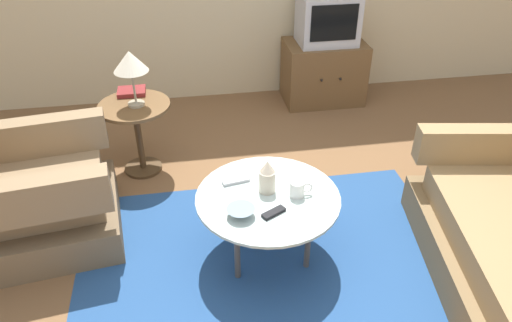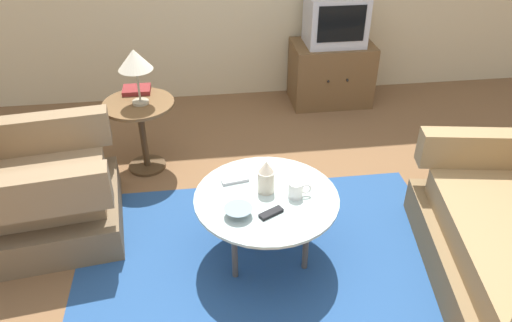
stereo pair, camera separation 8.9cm
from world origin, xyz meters
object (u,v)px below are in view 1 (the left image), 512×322
coffee_table (268,201)px  tv_stand (323,72)px  mug (298,189)px  bowl (241,212)px  book (132,92)px  armchair (30,196)px  television (328,19)px  vase (267,177)px  side_table (137,123)px  tv_remote_dark (274,213)px  tv_remote_silver (236,181)px  table_lamp (130,63)px

coffee_table → tv_stand: tv_stand is taller
mug → bowl: bearing=-160.0°
book → armchair: bearing=-126.1°
television → vase: television is taller
side_table → tv_stand: 2.02m
coffee_table → mug: bearing=-6.6°
tv_remote_dark → tv_remote_silver: (-0.17, 0.33, 0.00)m
side_table → tv_remote_silver: size_ratio=3.37×
tv_remote_silver → armchair: bearing=158.4°
side_table → table_lamp: size_ratio=1.39×
coffee_table → bowl: bearing=-140.8°
television → tv_remote_dark: (-0.95, -2.25, -0.35)m
armchair → coffee_table: bearing=66.6°
mug → book: size_ratio=0.65×
book → bowl: bearing=-66.1°
side_table → tv_remote_dark: side_table is taller
armchair → bowl: 1.41m
television → armchair: bearing=-145.4°
table_lamp → mug: table_lamp is taller
television → book: television is taller
television → vase: size_ratio=2.53×
side_table → tv_stand: bearing=29.2°
table_lamp → side_table: bearing=142.9°
tv_remote_silver → mug: bearing=-40.0°
television → tv_remote_silver: 2.24m
bowl → vase: bearing=47.5°
television → mug: 2.27m
mug → armchair: bearing=164.8°
tv_remote_dark → television: bearing=-141.4°
coffee_table → vase: size_ratio=4.03×
side_table → vase: (0.81, -1.05, 0.14)m
tv_stand → armchair: bearing=-145.4°
coffee_table → television: television is taller
television → tv_remote_dark: television is taller
mug → vase: bearing=156.1°
coffee_table → table_lamp: size_ratio=2.06×
coffee_table → tv_remote_dark: size_ratio=5.75×
armchair → tv_remote_silver: (1.29, -0.25, 0.15)m
bowl → coffee_table: bearing=39.2°
mug → television: bearing=69.6°
bowl → tv_remote_dark: bearing=-4.5°
television → mug: television is taller
armchair → book: 1.11m
bowl → book: size_ratio=0.76×
television → book: (-1.78, -0.79, -0.23)m
side_table → tv_remote_silver: side_table is taller
book → mug: bearing=-53.0°
table_lamp → tv_remote_dark: 1.54m
armchair → table_lamp: bearing=127.4°
side_table → television: 2.05m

